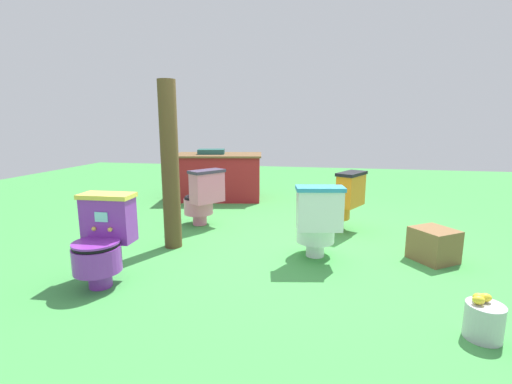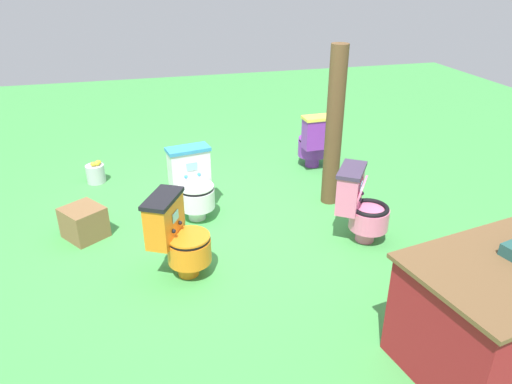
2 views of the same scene
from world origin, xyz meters
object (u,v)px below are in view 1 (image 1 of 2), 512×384
object	(u,v)px
toilet_white	(317,221)
small_crate	(434,245)
toilet_purple	(102,240)
lemon_bucket	(484,320)
vendor_table	(219,176)
wooden_post	(170,166)
toilet_orange	(342,201)
toilet_pink	(202,197)

from	to	relation	value
toilet_white	small_crate	distance (m)	1.13
toilet_purple	lemon_bucket	world-z (taller)	toilet_purple
vendor_table	small_crate	size ratio (longest dim) A/B	4.42
wooden_post	small_crate	bearing A→B (deg)	2.40
toilet_white	small_crate	xyz separation A→B (m)	(1.09, 0.16, -0.21)
toilet_orange	toilet_white	xyz separation A→B (m)	(-0.26, -1.00, 0.00)
toilet_pink	toilet_orange	bearing A→B (deg)	-50.62
toilet_pink	toilet_orange	distance (m)	1.72
wooden_post	small_crate	size ratio (longest dim) A/B	4.76
toilet_pink	toilet_white	bearing A→B (deg)	-85.83
toilet_orange	toilet_white	world-z (taller)	same
toilet_orange	vendor_table	distance (m)	2.51
toilet_white	vendor_table	bearing A→B (deg)	114.44
toilet_purple	toilet_orange	size ratio (longest dim) A/B	1.00
toilet_pink	vendor_table	size ratio (longest dim) A/B	0.46
small_crate	toilet_white	bearing A→B (deg)	-171.65
toilet_purple	lemon_bucket	size ratio (longest dim) A/B	2.63
wooden_post	lemon_bucket	size ratio (longest dim) A/B	6.20
toilet_orange	vendor_table	bearing A→B (deg)	81.08
toilet_pink	small_crate	world-z (taller)	toilet_pink
vendor_table	small_crate	world-z (taller)	vendor_table
wooden_post	small_crate	distance (m)	2.69
toilet_white	vendor_table	world-z (taller)	vendor_table
small_crate	vendor_table	bearing A→B (deg)	140.42
wooden_post	toilet_purple	bearing A→B (deg)	-100.99
toilet_orange	lemon_bucket	xyz separation A→B (m)	(0.78, -2.14, -0.25)
toilet_white	lemon_bucket	bearing A→B (deg)	-57.89
toilet_white	lemon_bucket	size ratio (longest dim) A/B	2.63
toilet_pink	lemon_bucket	world-z (taller)	toilet_pink
vendor_table	lemon_bucket	xyz separation A→B (m)	(2.78, -3.64, -0.28)
toilet_pink	toilet_purple	world-z (taller)	same
small_crate	toilet_pink	bearing A→B (deg)	164.51
toilet_orange	vendor_table	size ratio (longest dim) A/B	0.46
small_crate	lemon_bucket	bearing A→B (deg)	-92.37
wooden_post	toilet_white	bearing A→B (deg)	-1.97
wooden_post	lemon_bucket	xyz separation A→B (m)	(2.54, -1.19, -0.74)
lemon_bucket	vendor_table	bearing A→B (deg)	127.39
wooden_post	small_crate	world-z (taller)	wooden_post
toilet_pink	small_crate	bearing A→B (deg)	-70.54
wooden_post	toilet_pink	bearing A→B (deg)	86.92
toilet_purple	vendor_table	distance (m)	3.39
lemon_bucket	toilet_pink	bearing A→B (deg)	141.25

